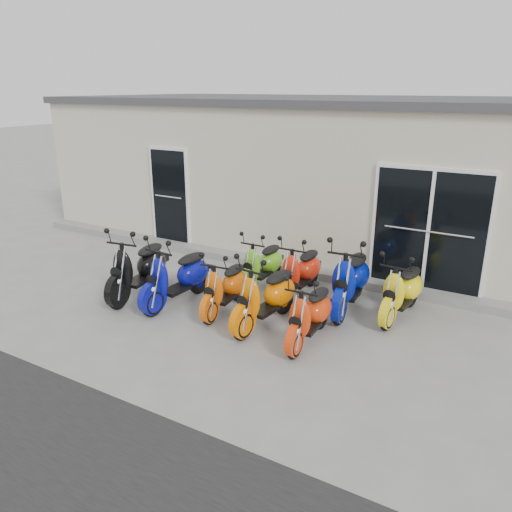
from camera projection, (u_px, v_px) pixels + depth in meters
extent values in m
plane|color=gray|center=(239.00, 307.00, 8.60)|extent=(80.00, 80.00, 0.00)
cube|color=beige|center=(349.00, 172.00, 12.34)|extent=(14.00, 6.00, 3.20)
cube|color=#3F3F42|center=(353.00, 101.00, 11.80)|extent=(14.20, 6.20, 0.16)
cube|color=gray|center=(291.00, 268.00, 10.23)|extent=(14.00, 0.40, 0.15)
cube|color=black|center=(170.00, 194.00, 11.49)|extent=(1.07, 0.08, 2.22)
cube|color=black|center=(429.00, 227.00, 8.74)|extent=(2.02, 0.08, 2.22)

